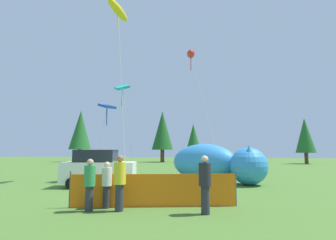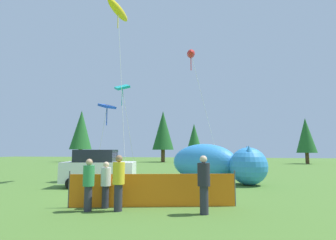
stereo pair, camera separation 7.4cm
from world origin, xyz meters
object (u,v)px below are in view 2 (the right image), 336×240
at_px(spectator_in_grey_shirt, 106,183).
at_px(spectator_in_black_shirt, 204,182).
at_px(kite_teal_diamond, 122,89).
at_px(kite_yellow_hero, 118,11).
at_px(folding_chair, 215,185).
at_px(parked_car, 98,169).
at_px(kite_red_lizard, 191,54).
at_px(inflatable_cat, 214,164).
at_px(spectator_in_white_shirt, 119,180).
at_px(spectator_in_green_shirt, 89,182).
at_px(kite_blue_box, 107,107).

bearing_deg(spectator_in_grey_shirt, spectator_in_black_shirt, -3.56).
xyz_separation_m(spectator_in_black_shirt, kite_teal_diamond, (-6.10, 8.25, 5.29)).
bearing_deg(kite_yellow_hero, folding_chair, -33.02).
relative_size(parked_car, kite_teal_diamond, 0.62).
height_order(spectator_in_grey_shirt, kite_red_lizard, kite_red_lizard).
bearing_deg(parked_car, spectator_in_black_shirt, -50.30).
xyz_separation_m(inflatable_cat, spectator_in_white_shirt, (-2.98, -8.84, -0.11)).
height_order(spectator_in_white_shirt, kite_yellow_hero, kite_yellow_hero).
relative_size(spectator_in_grey_shirt, kite_red_lizard, 0.16).
xyz_separation_m(inflatable_cat, kite_yellow_hero, (-6.40, -1.04, 10.65)).
bearing_deg(spectator_in_black_shirt, parked_car, 140.46).
height_order(spectator_in_black_shirt, kite_teal_diamond, kite_teal_diamond).
distance_m(parked_car, folding_chair, 6.70).
relative_size(parked_car, inflatable_cat, 0.64).
height_order(folding_chair, kite_teal_diamond, kite_teal_diamond).
relative_size(spectator_in_grey_shirt, spectator_in_white_shirt, 0.87).
xyz_separation_m(parked_car, spectator_in_black_shirt, (6.19, -5.11, 0.01)).
distance_m(folding_chair, spectator_in_grey_shirt, 4.95).
bearing_deg(spectator_in_green_shirt, parked_car, 112.96).
distance_m(spectator_in_grey_shirt, kite_blue_box, 9.14).
xyz_separation_m(spectator_in_grey_shirt, spectator_in_white_shirt, (0.63, -0.35, 0.14)).
xyz_separation_m(folding_chair, spectator_in_white_shirt, (-3.14, -3.53, 0.55)).
height_order(inflatable_cat, kite_red_lizard, kite_red_lizard).
xyz_separation_m(spectator_in_grey_shirt, spectator_in_black_shirt, (3.51, -0.22, 0.13)).
distance_m(spectator_in_black_shirt, spectator_in_green_shirt, 3.90).
xyz_separation_m(parked_car, spectator_in_green_shirt, (2.31, -5.46, -0.05)).
distance_m(spectator_in_white_shirt, kite_teal_diamond, 10.42).
relative_size(inflatable_cat, spectator_in_green_shirt, 3.72).
bearing_deg(kite_red_lizard, spectator_in_white_shirt, -97.15).
height_order(inflatable_cat, spectator_in_white_shirt, inflatable_cat).
height_order(parked_car, inflatable_cat, inflatable_cat).
distance_m(folding_chair, spectator_in_green_shirt, 5.60).
height_order(inflatable_cat, kite_teal_diamond, kite_teal_diamond).
relative_size(folding_chair, kite_blue_box, 0.16).
height_order(spectator_in_green_shirt, kite_teal_diamond, kite_teal_diamond).
bearing_deg(spectator_in_black_shirt, spectator_in_green_shirt, -174.93).
xyz_separation_m(inflatable_cat, kite_blue_box, (-7.05, -1.04, 3.79)).
distance_m(inflatable_cat, kite_blue_box, 8.08).
bearing_deg(kite_teal_diamond, spectator_in_green_shirt, -75.53).
relative_size(spectator_in_black_shirt, kite_blue_box, 0.36).
height_order(kite_blue_box, kite_teal_diamond, kite_teal_diamond).
xyz_separation_m(inflatable_cat, spectator_in_grey_shirt, (-3.61, -8.48, -0.24)).
bearing_deg(inflatable_cat, kite_yellow_hero, -141.75).
relative_size(kite_teal_diamond, kite_yellow_hero, 0.55).
bearing_deg(kite_teal_diamond, spectator_in_white_shirt, -69.02).
bearing_deg(spectator_in_grey_shirt, spectator_in_white_shirt, -29.30).
bearing_deg(kite_red_lizard, spectator_in_green_shirt, -102.03).
distance_m(folding_chair, kite_blue_box, 9.49).
relative_size(spectator_in_white_shirt, kite_yellow_hero, 0.15).
distance_m(kite_red_lizard, kite_teal_diamond, 6.05).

